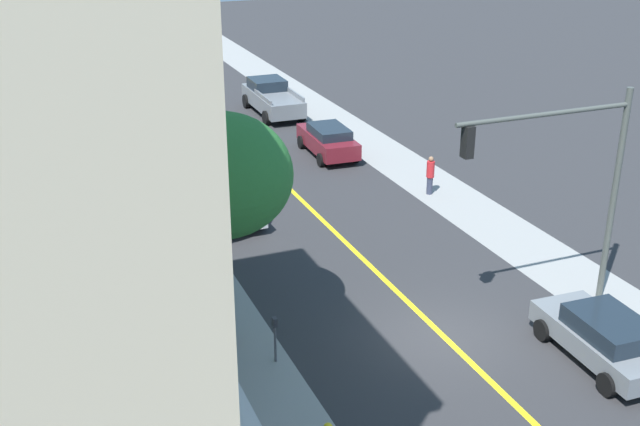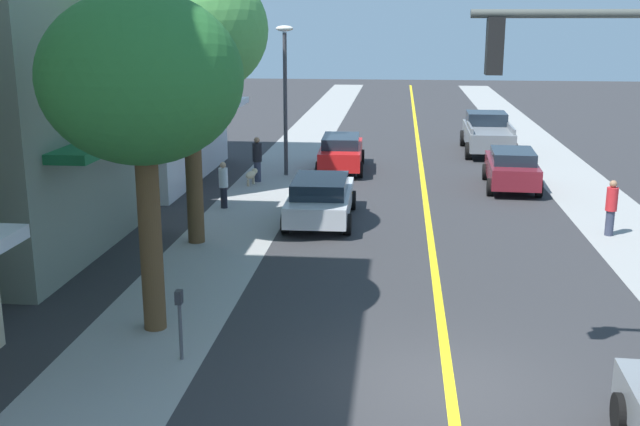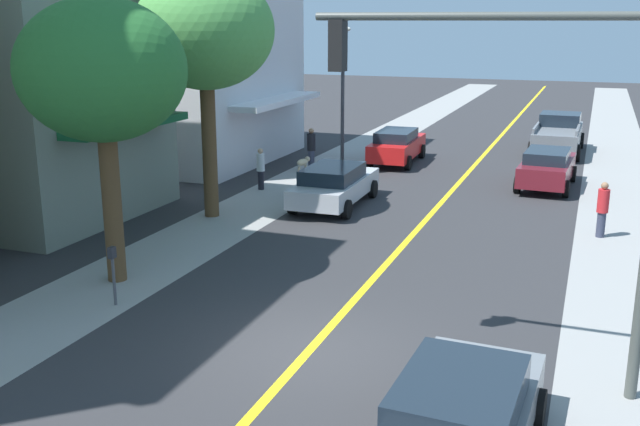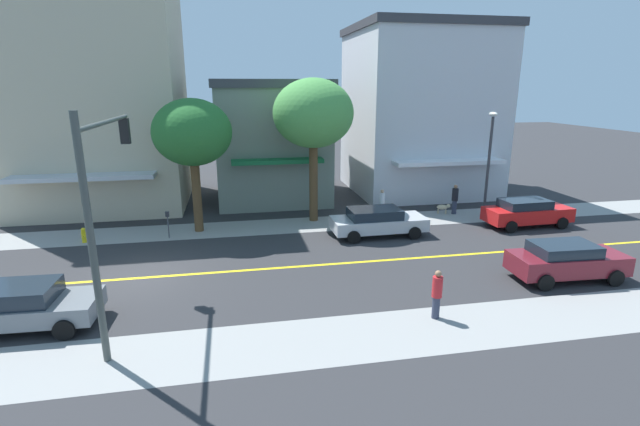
% 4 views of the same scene
% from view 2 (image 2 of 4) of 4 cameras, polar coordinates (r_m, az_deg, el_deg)
% --- Properties ---
extents(ground_plane, '(140.00, 140.00, 0.00)m').
position_cam_2_polar(ground_plane, '(13.95, 9.68, -12.70)').
color(ground_plane, '#2D2D30').
extents(sidewalk_left, '(2.82, 126.00, 0.01)m').
position_cam_2_polar(sidewalk_left, '(14.78, -14.71, -11.35)').
color(sidewalk_left, gray).
rests_on(sidewalk_left, ground).
extents(road_centerline_stripe, '(0.20, 126.00, 0.00)m').
position_cam_2_polar(road_centerline_stripe, '(13.95, 9.68, -12.69)').
color(road_centerline_stripe, yellow).
rests_on(road_centerline_stripe, ground).
extents(brick_apartment_block, '(10.34, 9.58, 11.44)m').
position_cam_2_polar(brick_apartment_block, '(32.05, -17.06, 12.71)').
color(brick_apartment_block, silver).
rests_on(brick_apartment_block, ground).
extents(street_tree_left_near, '(3.96, 3.96, 6.86)m').
position_cam_2_polar(street_tree_left_near, '(15.33, -13.20, 9.61)').
color(street_tree_left_near, brown).
rests_on(street_tree_left_near, ground).
extents(street_tree_right_corner, '(4.37, 4.37, 7.86)m').
position_cam_2_polar(street_tree_right_corner, '(21.55, -9.84, 13.21)').
color(street_tree_right_corner, brown).
rests_on(street_tree_right_corner, ground).
extents(parking_meter, '(0.12, 0.18, 1.39)m').
position_cam_2_polar(parking_meter, '(14.65, -10.45, -7.46)').
color(parking_meter, '#4C4C51').
rests_on(parking_meter, ground).
extents(street_lamp, '(0.70, 0.36, 6.04)m').
position_cam_2_polar(street_lamp, '(31.15, -2.63, 9.66)').
color(street_lamp, '#38383D').
rests_on(street_lamp, ground).
extents(red_sedan_left_curb, '(2.04, 4.70, 1.51)m').
position_cam_2_polar(red_sedan_left_curb, '(32.50, 1.59, 4.60)').
color(red_sedan_left_curb, red).
rests_on(red_sedan_left_curb, ground).
extents(maroon_sedan_right_curb, '(2.12, 4.50, 1.50)m').
position_cam_2_polar(maroon_sedan_right_curb, '(29.92, 14.14, 3.31)').
color(maroon_sedan_right_curb, maroon).
rests_on(maroon_sedan_right_curb, ground).
extents(silver_sedan_left_curb, '(2.16, 4.82, 1.44)m').
position_cam_2_polar(silver_sedan_left_curb, '(24.24, 0.05, 1.15)').
color(silver_sedan_left_curb, '#B7BABF').
rests_on(silver_sedan_left_curb, ground).
extents(grey_pickup_truck, '(2.38, 5.68, 1.84)m').
position_cam_2_polar(grey_pickup_truck, '(37.87, 12.40, 5.86)').
color(grey_pickup_truck, slate).
rests_on(grey_pickup_truck, ground).
extents(pedestrian_white_shirt, '(0.31, 0.31, 1.60)m').
position_cam_2_polar(pedestrian_white_shirt, '(26.12, -7.23, 2.19)').
color(pedestrian_white_shirt, black).
rests_on(pedestrian_white_shirt, ground).
extents(pedestrian_red_shirt, '(0.34, 0.34, 1.68)m').
position_cam_2_polar(pedestrian_red_shirt, '(24.17, 20.94, 0.46)').
color(pedestrian_red_shirt, '#33384C').
rests_on(pedestrian_red_shirt, ground).
extents(pedestrian_black_shirt, '(0.37, 0.37, 1.78)m').
position_cam_2_polar(pedestrian_black_shirt, '(30.29, -4.72, 4.10)').
color(pedestrian_black_shirt, '#33384C').
rests_on(pedestrian_black_shirt, ground).
extents(small_dog, '(0.45, 0.82, 0.61)m').
position_cam_2_polar(small_dog, '(29.79, -5.16, 2.87)').
color(small_dog, '#C6B28C').
rests_on(small_dog, ground).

